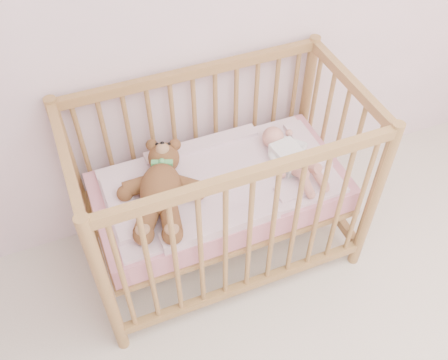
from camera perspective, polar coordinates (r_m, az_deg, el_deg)
name	(u,v)px	position (r m, az deg, el deg)	size (l,w,h in m)	color
crib	(220,189)	(2.46, -0.44, -1.09)	(1.36, 0.76, 1.00)	#B17F4B
mattress	(220,191)	(2.47, -0.43, -1.32)	(1.22, 0.62, 0.13)	pink
blanket	(220,181)	(2.41, -0.44, -0.15)	(1.10, 0.58, 0.06)	pink
baby	(290,154)	(2.46, 7.51, 3.02)	(0.24, 0.49, 0.12)	white
teddy_bear	(161,190)	(2.28, -7.21, -1.11)	(0.42, 0.60, 0.17)	brown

